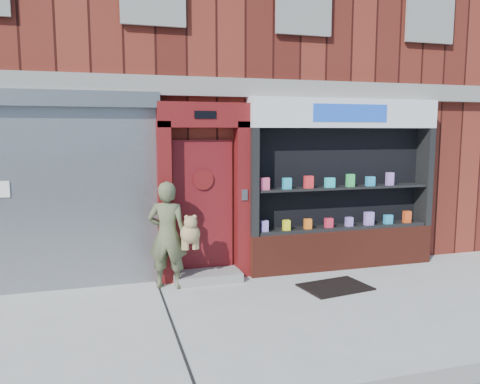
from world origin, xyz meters
name	(u,v)px	position (x,y,z in m)	size (l,w,h in m)	color
ground	(289,314)	(0.00, 0.00, 0.00)	(80.00, 80.00, 0.00)	#9E9E99
building	(198,67)	(0.00, 5.99, 4.00)	(12.00, 8.16, 8.00)	#4B1711
shutter_bay	(57,179)	(-3.00, 1.93, 1.72)	(3.10, 0.30, 3.04)	gray
red_door_bay	(204,192)	(-0.75, 1.86, 1.46)	(1.52, 0.58, 2.90)	#5D1011
pharmacy_bay	(342,192)	(1.75, 1.81, 1.37)	(3.50, 0.41, 3.00)	maroon
woman	(170,235)	(-1.37, 1.54, 0.85)	(0.85, 0.59, 1.68)	#53583A
doormat	(335,287)	(1.11, 0.79, 0.01)	(1.03, 0.72, 0.03)	black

